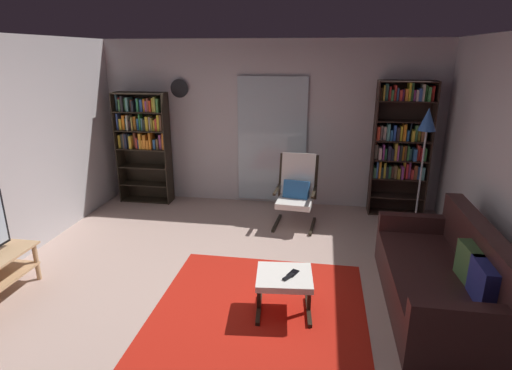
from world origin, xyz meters
TOP-DOWN VIEW (x-y plane):
  - ground_plane at (0.00, 0.00)m, footprint 7.02×7.02m
  - wall_back at (0.00, 2.90)m, footprint 5.60×0.06m
  - glass_door_panel at (0.06, 2.83)m, footprint 1.10×0.01m
  - area_rug at (0.33, -0.19)m, footprint 2.04×2.03m
  - bookshelf_near_tv at (-2.02, 2.62)m, footprint 0.85×0.30m
  - bookshelf_near_sofa at (2.01, 2.67)m, footprint 0.82×0.30m
  - leather_sofa at (2.08, 0.15)m, footprint 0.89×1.96m
  - lounge_armchair at (0.53, 2.02)m, footprint 0.61×0.69m
  - ottoman at (0.56, -0.18)m, footprint 0.56×0.53m
  - tv_remote at (0.60, -0.23)m, footprint 0.11×0.14m
  - cell_phone at (0.64, -0.15)m, footprint 0.12×0.16m
  - floor_lamp_by_shelf at (2.18, 1.98)m, footprint 0.22×0.22m
  - wall_clock at (-1.43, 2.82)m, footprint 0.29×0.03m

SIDE VIEW (x-z plane):
  - ground_plane at x=0.00m, z-range 0.00..0.00m
  - area_rug at x=0.33m, z-range 0.00..0.01m
  - leather_sofa at x=2.08m, z-range -0.13..0.74m
  - ottoman at x=0.56m, z-range 0.13..0.54m
  - cell_phone at x=0.64m, z-range 0.41..0.42m
  - tv_remote at x=0.60m, z-range 0.41..0.43m
  - lounge_armchair at x=0.53m, z-range 0.02..1.05m
  - glass_door_panel at x=0.06m, z-range 0.05..2.05m
  - bookshelf_near_sofa at x=2.01m, z-range 0.09..2.11m
  - bookshelf_near_tv at x=-2.02m, z-range 0.20..2.00m
  - wall_back at x=0.00m, z-range 0.00..2.60m
  - floor_lamp_by_shelf at x=2.18m, z-range 0.58..2.30m
  - wall_clock at x=-1.43m, z-range 1.71..2.00m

